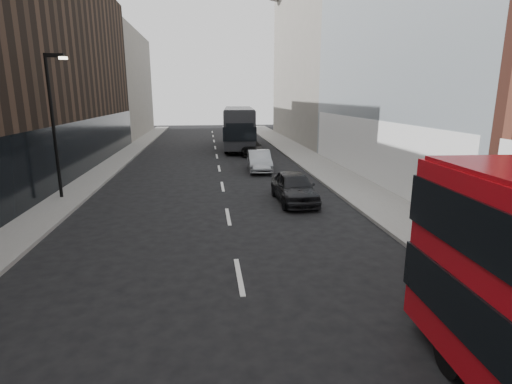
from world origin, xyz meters
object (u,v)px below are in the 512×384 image
object	(u,v)px
car_b	(259,161)
car_c	(250,147)
street_lamp	(54,117)
car_a	(294,187)
grey_bus	(239,127)

from	to	relation	value
car_b	car_c	xyz separation A→B (m)	(0.24, 7.85, -0.04)
street_lamp	car_a	xyz separation A→B (m)	(11.64, -1.86, -3.42)
grey_bus	car_c	distance (m)	5.25
street_lamp	car_a	world-z (taller)	street_lamp
street_lamp	car_a	bearing A→B (deg)	-9.09
street_lamp	grey_bus	world-z (taller)	street_lamp
grey_bus	car_b	xyz separation A→B (m)	(0.39, -12.85, -1.42)
street_lamp	grey_bus	bearing A→B (deg)	61.54
grey_bus	car_a	size ratio (longest dim) A/B	2.79
car_c	street_lamp	bearing A→B (deg)	-129.29
grey_bus	car_b	world-z (taller)	grey_bus
grey_bus	car_b	bearing A→B (deg)	-84.42
street_lamp	grey_bus	distance (m)	22.39
car_a	grey_bus	bearing A→B (deg)	91.62
street_lamp	car_c	distance (m)	18.76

